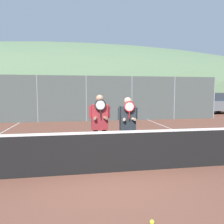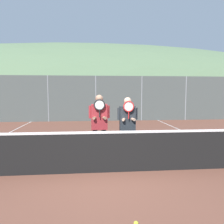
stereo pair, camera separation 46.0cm
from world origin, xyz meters
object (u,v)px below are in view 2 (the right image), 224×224
tennis_ball_on_court (136,223)px  player_center_left (128,123)px  car_far_left (34,105)px  car_left_of_center (104,105)px  car_center (170,104)px  player_leftmost (99,122)px

tennis_ball_on_court → player_center_left: bearing=83.0°
car_far_left → car_left_of_center: size_ratio=1.01×
car_center → player_leftmost: bearing=-118.7°
player_center_left → car_far_left: size_ratio=0.37×
car_left_of_center → tennis_ball_on_court: car_left_of_center is taller
car_left_of_center → tennis_ball_on_court: bearing=-91.5°
car_far_left → player_leftmost: bearing=-67.9°
player_leftmost → car_center: (6.11, 11.15, -0.13)m
player_leftmost → car_far_left: (-4.65, 11.45, -0.20)m
car_center → player_center_left: bearing=-115.5°
player_center_left → car_left_of_center: player_center_left is taller
player_leftmost → tennis_ball_on_court: 3.24m
car_far_left → tennis_ball_on_court: 15.37m
player_center_left → car_left_of_center: bearing=90.0°
player_leftmost → tennis_ball_on_court: bearing=-82.3°
player_center_left → car_left_of_center: 11.05m
car_center → tennis_ball_on_court: (-5.70, -14.19, -0.92)m
player_leftmost → car_far_left: size_ratio=0.39×
tennis_ball_on_court → car_far_left: bearing=109.3°
player_center_left → tennis_ball_on_court: (-0.37, -3.01, -1.00)m
player_leftmost → tennis_ball_on_court: player_leftmost is taller
car_far_left → tennis_ball_on_court: bearing=-70.7°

